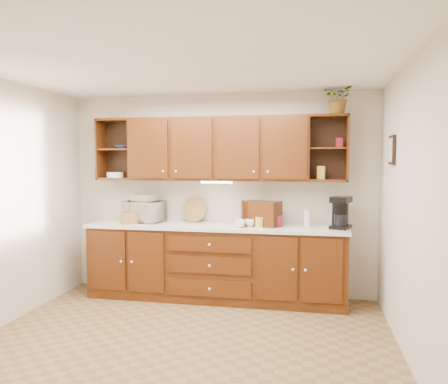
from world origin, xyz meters
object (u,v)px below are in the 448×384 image
at_px(bread_box, 262,214).
at_px(potted_plant, 339,98).
at_px(microwave, 144,211).
at_px(coffee_maker, 341,213).

bearing_deg(bread_box, potted_plant, 22.09).
height_order(microwave, coffee_maker, coffee_maker).
distance_m(coffee_maker, potted_plant, 1.36).
distance_m(microwave, bread_box, 1.56).
relative_size(coffee_maker, potted_plant, 0.98).
height_order(coffee_maker, potted_plant, potted_plant).
relative_size(microwave, coffee_maker, 1.31).
bearing_deg(microwave, bread_box, 10.37).
height_order(microwave, bread_box, bread_box).
relative_size(bread_box, potted_plant, 1.13).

